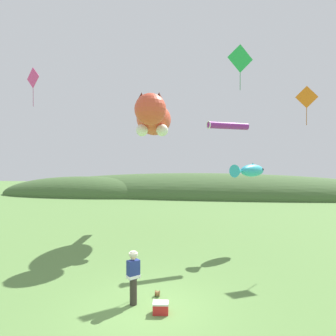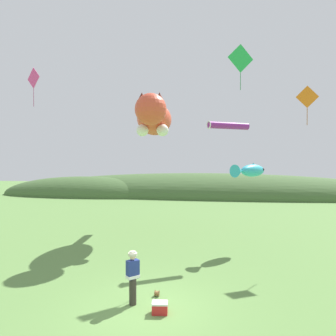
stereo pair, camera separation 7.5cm
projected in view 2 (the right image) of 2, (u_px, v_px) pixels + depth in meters
The scene contains 11 objects.
ground_plane at pixel (147, 308), 9.71m from camera, with size 120.00×120.00×0.00m, color #5B8442.
distant_hill_ridge at pixel (179, 196), 42.93m from camera, with size 59.20×12.80×6.47m.
festival_attendant at pixel (133, 276), 9.93m from camera, with size 0.48×0.48×1.77m.
kite_spool at pixel (157, 293), 10.54m from camera, with size 0.15×0.21×0.21m.
picnic_cooler at pixel (160, 308), 9.34m from camera, with size 0.53×0.39×0.36m.
kite_giant_cat at pixel (154, 118), 19.16m from camera, with size 2.78×7.90×2.41m.
kite_fish_windsock at pixel (250, 171), 16.61m from camera, with size 2.22×2.43×0.80m.
kite_tube_streamer at pixel (228, 126), 15.99m from camera, with size 2.30×1.54×0.44m.
kite_diamond_orange at pixel (307, 97), 15.69m from camera, with size 1.17×0.07×2.07m.
kite_diamond_pink at pixel (34, 78), 14.82m from camera, with size 0.94×0.45×1.94m.
kite_diamond_green at pixel (241, 59), 15.53m from camera, with size 1.34×0.66×2.38m.
Camera 2 is at (2.29, -9.38, 4.71)m, focal length 32.00 mm.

